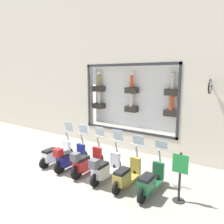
{
  "coord_description": "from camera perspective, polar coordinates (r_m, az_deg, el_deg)",
  "views": [
    {
      "loc": [
        -5.62,
        -5.15,
        3.68
      ],
      "look_at": [
        1.67,
        -0.23,
        2.17
      ],
      "focal_mm": 35.0,
      "sensor_mm": 36.0,
      "label": 1
    }
  ],
  "objects": [
    {
      "name": "scooter_red_3",
      "position": [
        8.34,
        -6.89,
        -12.84
      ],
      "size": [
        1.81,
        0.61,
        1.65
      ],
      "color": "black",
      "rests_on": "ground_plane"
    },
    {
      "name": "scooter_silver_2",
      "position": [
        7.85,
        -2.07,
        -14.45
      ],
      "size": [
        1.79,
        0.6,
        1.65
      ],
      "color": "black",
      "rests_on": "ground_plane"
    },
    {
      "name": "building_facade",
      "position": [
        10.64,
        4.98,
        16.3
      ],
      "size": [
        1.2,
        36.0,
        9.62
      ],
      "color": "beige",
      "rests_on": "ground_plane"
    },
    {
      "name": "shop_sign_post",
      "position": [
        6.85,
        17.29,
        -15.65
      ],
      "size": [
        0.36,
        0.45,
        1.49
      ],
      "color": "#232326",
      "rests_on": "ground_plane"
    },
    {
      "name": "scooter_navy_4",
      "position": [
        8.89,
        -11.17,
        -11.58
      ],
      "size": [
        1.8,
        0.6,
        1.63
      ],
      "color": "black",
      "rests_on": "ground_plane"
    },
    {
      "name": "scooter_white_5",
      "position": [
        9.53,
        -14.6,
        -10.59
      ],
      "size": [
        1.79,
        0.6,
        1.65
      ],
      "color": "black",
      "rests_on": "ground_plane"
    },
    {
      "name": "ground_plane",
      "position": [
        8.47,
        -7.97,
        -16.1
      ],
      "size": [
        120.0,
        120.0,
        0.0
      ],
      "primitive_type": "plane",
      "color": "gray"
    },
    {
      "name": "scooter_olive_1",
      "position": [
        7.5,
        3.72,
        -16.1
      ],
      "size": [
        1.79,
        0.61,
        1.58
      ],
      "color": "black",
      "rests_on": "ground_plane"
    },
    {
      "name": "scooter_green_0",
      "position": [
        7.15,
        9.94,
        -17.46
      ],
      "size": [
        1.8,
        0.61,
        1.53
      ],
      "color": "black",
      "rests_on": "ground_plane"
    }
  ]
}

